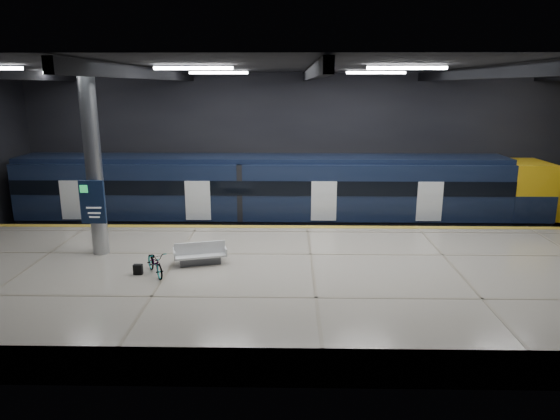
{
  "coord_description": "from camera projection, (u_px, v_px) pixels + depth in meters",
  "views": [
    {
      "loc": [
        -0.83,
        -18.99,
        7.32
      ],
      "look_at": [
        -1.21,
        1.5,
        2.2
      ],
      "focal_mm": 32.0,
      "sensor_mm": 36.0,
      "label": 1
    }
  ],
  "objects": [
    {
      "name": "pannier_bag",
      "position": [
        138.0,
        269.0,
        16.88
      ],
      "size": [
        0.3,
        0.18,
        0.35
      ],
      "primitive_type": "cube",
      "rotation": [
        0.0,
        0.0,
        -0.01
      ],
      "color": "black",
      "rests_on": "platform"
    },
    {
      "name": "ground",
      "position": [
        309.0,
        272.0,
        20.18
      ],
      "size": [
        30.0,
        30.0,
        0.0
      ],
      "primitive_type": "plane",
      "color": "black",
      "rests_on": "ground"
    },
    {
      "name": "room_shell",
      "position": [
        311.0,
        129.0,
        18.79
      ],
      "size": [
        30.1,
        16.1,
        8.05
      ],
      "color": "black",
      "rests_on": "ground"
    },
    {
      "name": "bicycle",
      "position": [
        155.0,
        263.0,
        16.81
      ],
      "size": [
        1.3,
        1.66,
        0.84
      ],
      "primitive_type": "imported",
      "rotation": [
        0.0,
        0.0,
        0.54
      ],
      "color": "#99999E",
      "rests_on": "platform"
    },
    {
      "name": "info_column",
      "position": [
        93.0,
        166.0,
        18.24
      ],
      "size": [
        0.9,
        0.78,
        6.9
      ],
      "color": "#9EA0A5",
      "rests_on": "platform"
    },
    {
      "name": "train",
      "position": [
        298.0,
        194.0,
        25.01
      ],
      "size": [
        29.4,
        2.84,
        3.79
      ],
      "color": "black",
      "rests_on": "ground"
    },
    {
      "name": "safety_strip",
      "position": [
        307.0,
        227.0,
        22.58
      ],
      "size": [
        30.0,
        0.4,
        0.01
      ],
      "primitive_type": "cube",
      "color": "gold",
      "rests_on": "platform"
    },
    {
      "name": "rails",
      "position": [
        305.0,
        231.0,
        25.49
      ],
      "size": [
        30.0,
        1.52,
        0.16
      ],
      "color": "gray",
      "rests_on": "ground"
    },
    {
      "name": "bench",
      "position": [
        200.0,
        256.0,
        17.84
      ],
      "size": [
        1.99,
        1.22,
        0.82
      ],
      "rotation": [
        0.0,
        0.0,
        0.26
      ],
      "color": "#595B60",
      "rests_on": "platform"
    },
    {
      "name": "platform",
      "position": [
        312.0,
        283.0,
        17.62
      ],
      "size": [
        30.0,
        11.0,
        1.1
      ],
      "primitive_type": "cube",
      "color": "#BEB4A1",
      "rests_on": "ground"
    }
  ]
}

